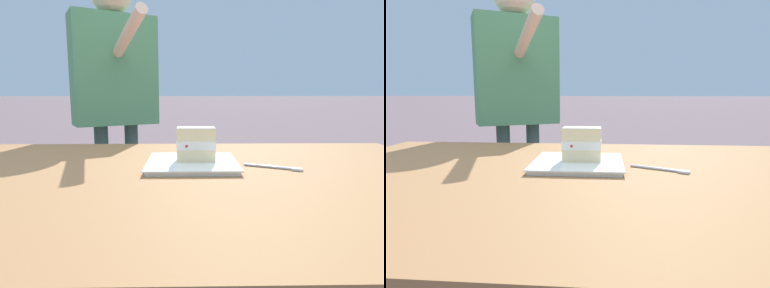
{
  "view_description": "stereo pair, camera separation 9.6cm",
  "coord_description": "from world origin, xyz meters",
  "views": [
    {
      "loc": [
        -0.02,
        -0.86,
        0.94
      ],
      "look_at": [
        -0.01,
        0.09,
        0.79
      ],
      "focal_mm": 30.29,
      "sensor_mm": 36.0,
      "label": 1
    },
    {
      "loc": [
        0.07,
        -0.86,
        0.94
      ],
      "look_at": [
        -0.01,
        0.09,
        0.79
      ],
      "focal_mm": 30.29,
      "sensor_mm": 36.0,
      "label": 2
    }
  ],
  "objects": [
    {
      "name": "patio_table",
      "position": [
        0.0,
        0.0,
        0.64
      ],
      "size": [
        1.63,
        1.04,
        0.72
      ],
      "color": "olive",
      "rests_on": "ground"
    },
    {
      "name": "dessert_plate",
      "position": [
        -0.01,
        0.09,
        0.73
      ],
      "size": [
        0.27,
        0.27,
        0.02
      ],
      "color": "white",
      "rests_on": "patio_table"
    },
    {
      "name": "cake_slice",
      "position": [
        0.01,
        0.09,
        0.79
      ],
      "size": [
        0.12,
        0.07,
        0.1
      ],
      "color": "beige",
      "rests_on": "dessert_plate"
    },
    {
      "name": "dessert_fork",
      "position": [
        0.24,
        0.05,
        0.73
      ],
      "size": [
        0.16,
        0.09,
        0.01
      ],
      "color": "silver",
      "rests_on": "patio_table"
    },
    {
      "name": "diner_person",
      "position": [
        -0.39,
        0.85,
        1.02
      ],
      "size": [
        0.45,
        0.58,
        1.53
      ],
      "color": "#334B43",
      "rests_on": "ground"
    }
  ]
}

